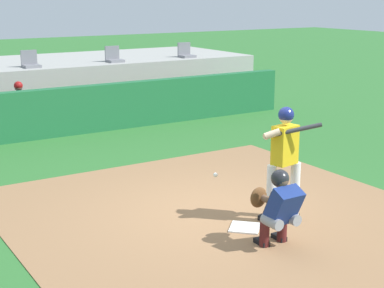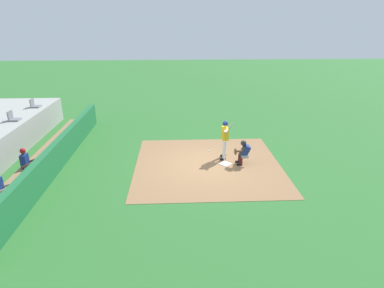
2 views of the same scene
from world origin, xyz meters
The scene contains 12 objects.
ground_plane centered at (0.00, 0.00, 0.00)m, with size 80.00×80.00×0.00m, color #2D6B2D.
dirt_infield centered at (0.00, 0.00, 0.01)m, with size 6.40×6.40×0.01m, color #936B47.
home_plate centered at (0.00, -0.80, 0.02)m, with size 0.44×0.44×0.02m, color white.
batter_at_plate centered at (0.69, -0.83, 1.04)m, with size 0.78×0.66×1.80m.
catcher_crouched centered at (-0.01, -1.55, 0.61)m, with size 0.48×1.88×1.13m.
dugout_wall centered at (0.00, 6.50, 0.60)m, with size 13.00×0.30×1.20m, color #1E6638.
dugout_bench centered at (0.00, 7.50, 0.23)m, with size 11.80×0.44×0.45m, color olive.
dugout_player_3 centered at (-0.93, 7.34, 0.67)m, with size 0.49×0.70×1.30m.
stands_platform centered at (0.00, 10.90, 0.70)m, with size 15.00×4.40×1.40m, color #9E9E99.
stadium_seat_2 centered at (0.00, 9.38, 1.53)m, with size 0.46×0.46×0.48m.
stadium_seat_3 centered at (2.60, 9.38, 1.53)m, with size 0.46×0.46×0.48m.
stadium_seat_4 centered at (5.20, 9.38, 1.53)m, with size 0.46×0.46×0.48m.
Camera 1 is at (-5.11, -7.45, 3.43)m, focal length 55.59 mm.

